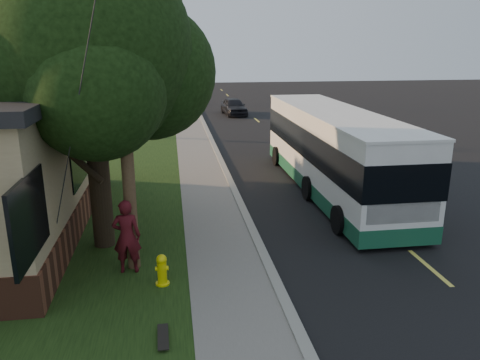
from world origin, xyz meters
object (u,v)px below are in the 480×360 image
traffic_signal (200,70)px  transit_bus (333,149)px  skateboarder (127,236)px  leafy_tree (91,53)px  bare_tree_far (161,87)px  bare_tree_near (149,102)px  distant_car (234,106)px  fire_hydrant (162,270)px  skateboard_main (163,337)px  utility_pole (121,79)px

traffic_signal → transit_bus: size_ratio=0.49×
transit_bus → skateboarder: bearing=-140.8°
leafy_tree → bare_tree_far: 27.56m
traffic_signal → skateboarder: size_ratio=3.01×
transit_bus → skateboarder: transit_bus is taller
bare_tree_near → distant_car: 10.96m
fire_hydrant → skateboarder: skateboarder is taller
bare_tree_far → skateboard_main: bearing=-89.2°
skateboard_main → transit_bus: bearing=54.3°
bare_tree_far → traffic_signal: (3.50, 4.00, 1.16)m
bare_tree_far → transit_bus: size_ratio=0.36×
leafy_tree → skateboarder: bearing=-68.1°
fire_hydrant → bare_tree_near: 18.10m
transit_bus → skateboard_main: (-6.24, -8.69, -1.50)m
fire_hydrant → skateboard_main: fire_hydrant is taller
utility_pole → skateboard_main: size_ratio=10.99×
skateboarder → distant_car: 26.86m
bare_tree_near → skateboard_main: bearing=-87.3°
skateboarder → distant_car: (6.10, 26.16, -0.32)m
skateboarder → skateboard_main: skateboarder is taller
traffic_signal → fire_hydrant: bearing=-95.2°
leafy_tree → skateboard_main: (1.60, -4.79, -5.04)m
fire_hydrant → bare_tree_far: 30.04m
bare_tree_far → distant_car: bearing=-28.4°
transit_bus → skateboard_main: 10.80m
leafy_tree → utility_pole: bearing=-62.4°
skateboard_main → distant_car: size_ratio=0.21×
fire_hydrant → bare_tree_far: (-0.40, 30.00, 1.57)m
skateboarder → leafy_tree: bearing=-65.9°
utility_pole → leafy_tree: 1.94m
bare_tree_near → skateboarder: 17.27m
fire_hydrant → leafy_tree: (-1.57, 2.65, 4.73)m
bare_tree_far → fire_hydrant: bearing=-89.2°
leafy_tree → skateboard_main: bearing=-71.5°
fire_hydrant → skateboarder: size_ratio=0.41×
fire_hydrant → transit_bus: (6.28, 6.55, 1.20)m
fire_hydrant → traffic_signal: 34.25m
utility_pole → transit_bus: size_ratio=0.80×
fire_hydrant → skateboarder: bearing=136.7°
traffic_signal → transit_bus: (3.18, -27.45, -1.53)m
skateboard_main → utility_pole: bearing=103.3°
utility_pole → leafy_tree: (-0.87, 1.66, 0.54)m
traffic_signal → skateboarder: bearing=-96.7°
utility_pole → distant_car: bearing=77.0°
leafy_tree → skateboarder: (0.76, -1.88, -4.18)m
utility_pole → bare_tree_far: bearing=89.4°
utility_pole → bare_tree_far: (0.31, 29.01, -2.63)m
fire_hydrant → distant_car: size_ratio=0.19×
fire_hydrant → transit_bus: transit_bus is taller
utility_pole → distant_car: size_ratio=2.31×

